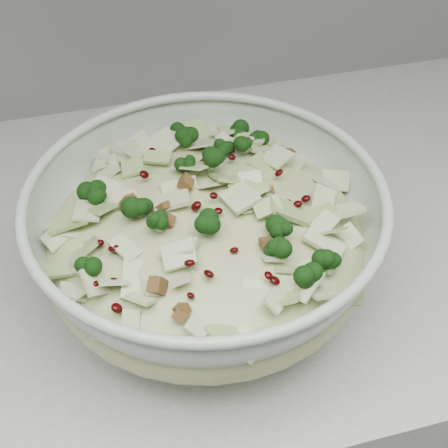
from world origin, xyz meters
name	(u,v)px	position (x,y,z in m)	size (l,w,h in m)	color
mixing_bowl	(206,241)	(-0.56, 1.60, 0.97)	(0.39, 0.39, 0.14)	#B1C2B1
salad	(206,224)	(-0.56, 1.60, 0.99)	(0.41, 0.41, 0.14)	#C5CD8C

